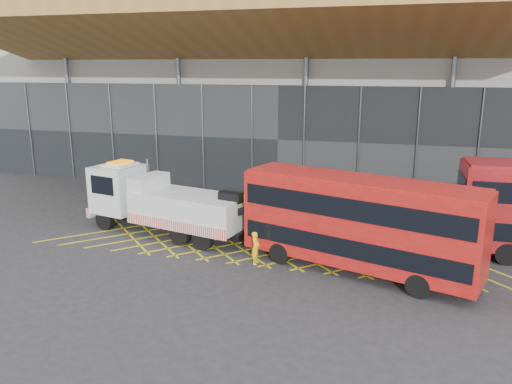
% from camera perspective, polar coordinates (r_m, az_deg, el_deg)
% --- Properties ---
extents(ground_plane, '(120.00, 120.00, 0.00)m').
position_cam_1_polar(ground_plane, '(28.79, -6.59, -4.95)').
color(ground_plane, '#252527').
extents(road_markings, '(26.36, 7.16, 0.01)m').
position_cam_1_polar(road_markings, '(27.43, 2.81, -5.85)').
color(road_markings, gold).
rests_on(road_markings, ground_plane).
extents(construction_building, '(55.00, 23.97, 18.00)m').
position_cam_1_polar(construction_building, '(44.36, 4.59, 13.64)').
color(construction_building, gray).
rests_on(construction_building, ground_plane).
extents(recovery_truck, '(11.56, 4.95, 4.02)m').
position_cam_1_polar(recovery_truck, '(29.00, -10.81, -1.13)').
color(recovery_truck, black).
rests_on(recovery_truck, ground_plane).
extents(bus_towed, '(11.28, 5.87, 4.51)m').
position_cam_1_polar(bus_towed, '(23.45, 11.59, -3.23)').
color(bus_towed, '#9E0F0C').
rests_on(bus_towed, ground_plane).
extents(worker, '(0.40, 0.60, 1.63)m').
position_cam_1_polar(worker, '(24.41, -0.05, -6.41)').
color(worker, yellow).
rests_on(worker, ground_plane).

